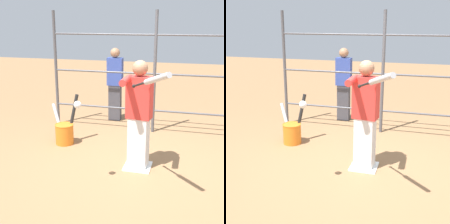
# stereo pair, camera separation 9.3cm
# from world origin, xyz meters

# --- Properties ---
(ground_plane) EXTENTS (24.00, 24.00, 0.00)m
(ground_plane) POSITION_xyz_m (0.00, 0.00, 0.00)
(ground_plane) COLOR olive
(home_plate) EXTENTS (0.40, 0.40, 0.02)m
(home_plate) POSITION_xyz_m (0.00, 0.00, 0.01)
(home_plate) COLOR white
(home_plate) RESTS_ON ground
(fence_backstop) EXTENTS (4.11, 0.06, 2.32)m
(fence_backstop) POSITION_xyz_m (0.00, -1.60, 1.16)
(fence_backstop) COLOR #4C4C51
(fence_backstop) RESTS_ON ground
(batter) EXTENTS (0.41, 0.59, 1.61)m
(batter) POSITION_xyz_m (0.00, 0.02, 0.87)
(batter) COLOR silver
(batter) RESTS_ON ground
(baseball_bat_swinging) EXTENTS (0.55, 0.73, 0.33)m
(baseball_bat_swinging) POSITION_xyz_m (-0.30, 0.85, 1.51)
(baseball_bat_swinging) COLOR black
(softball_in_flight) EXTENTS (0.10, 0.10, 0.10)m
(softball_in_flight) POSITION_xyz_m (0.65, 0.75, 1.13)
(softball_in_flight) COLOR white
(bat_bucket) EXTENTS (0.63, 0.59, 0.87)m
(bat_bucket) POSITION_xyz_m (1.45, -0.60, 0.21)
(bat_bucket) COLOR orange
(bat_bucket) RESTS_ON ground
(bystander_behind_fence) EXTENTS (0.33, 0.20, 1.58)m
(bystander_behind_fence) POSITION_xyz_m (0.92, -2.17, 0.82)
(bystander_behind_fence) COLOR #3F3F47
(bystander_behind_fence) RESTS_ON ground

